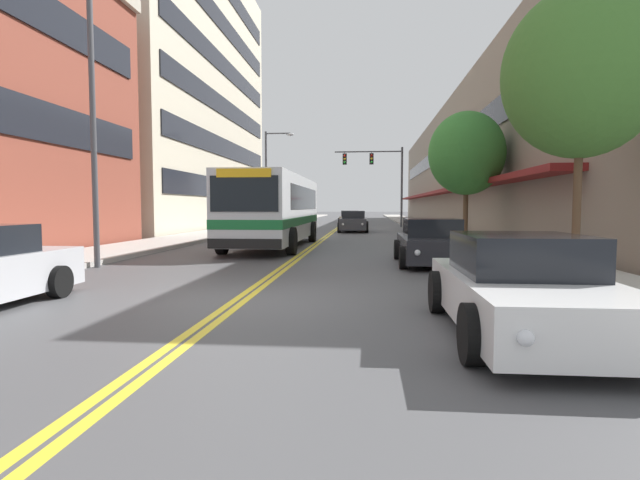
% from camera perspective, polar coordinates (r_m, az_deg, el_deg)
% --- Properties ---
extents(ground_plane, '(240.00, 240.00, 0.00)m').
position_cam_1_polar(ground_plane, '(46.08, 2.49, 1.69)').
color(ground_plane, '#4C4C4F').
extents(sidewalk_left, '(3.05, 106.00, 0.15)m').
position_cam_1_polar(sidewalk_left, '(46.96, -6.11, 1.80)').
color(sidewalk_left, '#B2ADA5').
rests_on(sidewalk_left, ground_plane).
extents(sidewalk_right, '(3.05, 106.00, 0.15)m').
position_cam_1_polar(sidewalk_right, '(46.26, 11.22, 1.72)').
color(sidewalk_right, '#B2ADA5').
rests_on(sidewalk_right, ground_plane).
extents(centre_line, '(0.34, 106.00, 0.01)m').
position_cam_1_polar(centre_line, '(46.08, 2.49, 1.69)').
color(centre_line, yellow).
rests_on(centre_line, ground_plane).
extents(office_tower_left, '(12.08, 27.32, 22.04)m').
position_cam_1_polar(office_tower_left, '(43.47, -18.68, 15.98)').
color(office_tower_left, beige).
rests_on(office_tower_left, ground_plane).
extents(storefront_row_right, '(9.10, 68.00, 10.40)m').
position_cam_1_polar(storefront_row_right, '(47.29, 18.32, 7.85)').
color(storefront_row_right, gray).
rests_on(storefront_row_right, ground_plane).
extents(city_bus, '(2.83, 11.02, 2.99)m').
position_cam_1_polar(city_bus, '(21.66, -5.08, 3.73)').
color(city_bus, silver).
rests_on(city_bus, ground_plane).
extents(car_slate_blue_parked_left_mid, '(2.20, 4.14, 1.45)m').
position_cam_1_polar(car_slate_blue_parked_left_mid, '(41.43, -3.82, 2.37)').
color(car_slate_blue_parked_left_mid, '#475675').
rests_on(car_slate_blue_parked_left_mid, ground_plane).
extents(car_navy_parked_left_far, '(2.13, 4.25, 1.43)m').
position_cam_1_polar(car_navy_parked_left_far, '(35.35, -5.39, 2.09)').
color(car_navy_parked_left_far, '#19234C').
rests_on(car_navy_parked_left_far, ground_plane).
extents(car_white_parked_right_foreground, '(2.11, 4.51, 1.35)m').
position_cam_1_polar(car_white_parked_right_foreground, '(7.27, 22.14, -5.16)').
color(car_white_parked_right_foreground, white).
rests_on(car_white_parked_right_foreground, ground_plane).
extents(car_charcoal_parked_right_mid, '(2.11, 4.41, 1.36)m').
position_cam_1_polar(car_charcoal_parked_right_mid, '(15.39, 12.66, -0.36)').
color(car_charcoal_parked_right_mid, '#232328').
rests_on(car_charcoal_parked_right_mid, ground_plane).
extents(car_dark_grey_moving_lead, '(2.03, 4.68, 1.43)m').
position_cam_1_polar(car_dark_grey_moving_lead, '(34.37, 3.86, 2.07)').
color(car_dark_grey_moving_lead, '#38383D').
rests_on(car_dark_grey_moving_lead, ground_plane).
extents(car_champagne_moving_second, '(2.01, 4.74, 1.34)m').
position_cam_1_polar(car_champagne_moving_second, '(48.53, 3.39, 2.52)').
color(car_champagne_moving_second, beige).
rests_on(car_champagne_moving_second, ground_plane).
extents(car_red_moving_third, '(2.14, 4.56, 1.30)m').
position_cam_1_polar(car_red_moving_third, '(56.33, 3.55, 2.69)').
color(car_red_moving_third, maroon).
rests_on(car_red_moving_third, ground_plane).
extents(traffic_signal_mast, '(5.70, 0.38, 6.66)m').
position_cam_1_polar(traffic_signal_mast, '(42.33, 6.76, 7.88)').
color(traffic_signal_mast, '#47474C').
rests_on(traffic_signal_mast, ground_plane).
extents(street_lamp_left_near, '(2.46, 0.28, 8.47)m').
position_cam_1_polar(street_lamp_left_near, '(15.63, -23.53, 15.69)').
color(street_lamp_left_near, '#47474C').
rests_on(street_lamp_left_near, ground_plane).
extents(street_lamp_left_far, '(2.21, 0.28, 7.37)m').
position_cam_1_polar(street_lamp_left_far, '(38.19, -5.72, 7.85)').
color(street_lamp_left_far, '#47474C').
rests_on(street_lamp_left_far, ground_plane).
extents(street_tree_right_near, '(3.21, 3.21, 6.12)m').
position_cam_1_polar(street_tree_right_near, '(12.23, 27.70, 16.51)').
color(street_tree_right_near, brown).
rests_on(street_tree_right_near, sidewalk_right).
extents(street_tree_right_mid, '(3.51, 3.51, 5.98)m').
position_cam_1_polar(street_tree_right_mid, '(24.47, 16.41, 9.47)').
color(street_tree_right_mid, brown).
rests_on(street_tree_right_mid, sidewalk_right).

